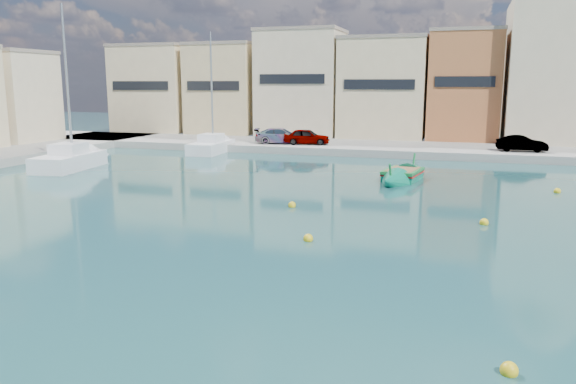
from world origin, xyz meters
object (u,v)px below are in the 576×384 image
at_px(church_block, 569,51).
at_px(luzzu_green, 402,176).
at_px(yacht_north, 219,146).
at_px(yacht_midnorth, 84,159).

height_order(church_block, luzzu_green, church_block).
distance_m(church_block, luzzu_green, 25.76).
relative_size(church_block, yacht_north, 1.82).
xyz_separation_m(yacht_north, yacht_midnorth, (-5.36, -10.95, 0.04)).
bearing_deg(yacht_north, yacht_midnorth, -116.08).
bearing_deg(church_block, luzzu_green, -118.31).
height_order(luzzu_green, yacht_midnorth, yacht_midnorth).
relative_size(luzzu_green, yacht_north, 0.70).
relative_size(church_block, luzzu_green, 2.59).
bearing_deg(yacht_midnorth, yacht_north, 63.92).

